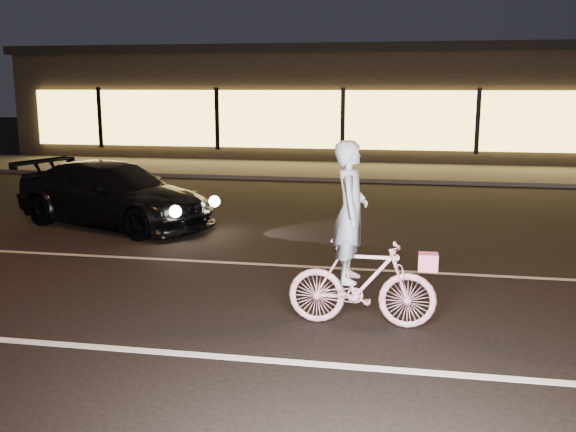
# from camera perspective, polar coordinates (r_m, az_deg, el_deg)

# --- Properties ---
(ground) EXTENTS (90.00, 90.00, 0.00)m
(ground) POSITION_cam_1_polar(r_m,az_deg,el_deg) (8.26, -5.39, -8.04)
(ground) COLOR black
(ground) RESTS_ON ground
(lane_stripe_near) EXTENTS (60.00, 0.12, 0.01)m
(lane_stripe_near) POSITION_cam_1_polar(r_m,az_deg,el_deg) (6.93, -8.81, -12.04)
(lane_stripe_near) COLOR silver
(lane_stripe_near) RESTS_ON ground
(lane_stripe_far) EXTENTS (60.00, 0.10, 0.01)m
(lane_stripe_far) POSITION_cam_1_polar(r_m,az_deg,el_deg) (10.11, -2.33, -4.31)
(lane_stripe_far) COLOR gray
(lane_stripe_far) RESTS_ON ground
(sidewalk) EXTENTS (30.00, 4.00, 0.12)m
(sidewalk) POSITION_cam_1_polar(r_m,az_deg,el_deg) (20.77, 4.33, 4.01)
(sidewalk) COLOR #383533
(sidewalk) RESTS_ON ground
(storefront) EXTENTS (25.40, 8.42, 4.20)m
(storefront) POSITION_cam_1_polar(r_m,az_deg,el_deg) (26.55, 5.79, 10.13)
(storefront) COLOR black
(storefront) RESTS_ON ground
(cyclist) EXTENTS (1.72, 0.59, 2.16)m
(cyclist) POSITION_cam_1_polar(r_m,az_deg,el_deg) (7.43, 6.32, -4.07)
(cyclist) COLOR #DA3D76
(cyclist) RESTS_ON ground
(sedan) EXTENTS (4.69, 3.13, 1.26)m
(sedan) POSITION_cam_1_polar(r_m,az_deg,el_deg) (13.29, -15.25, 1.89)
(sedan) COLOR black
(sedan) RESTS_ON ground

